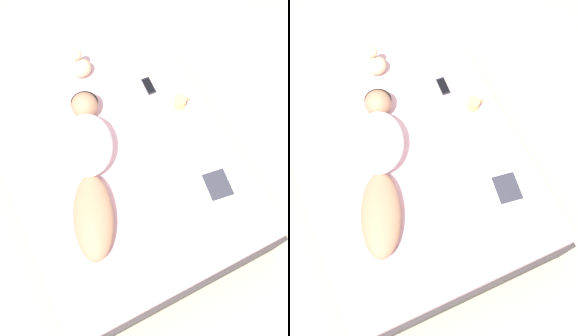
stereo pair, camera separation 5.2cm
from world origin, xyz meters
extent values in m
plane|color=#B7A88E|center=(0.00, 0.00, 0.00)|extent=(12.00, 12.00, 0.00)
cube|color=#383333|center=(0.00, 0.00, 0.19)|extent=(1.64, 2.09, 0.39)
cube|color=beige|center=(0.00, 0.00, 0.47)|extent=(1.58, 2.03, 0.18)
ellipsoid|color=#A37556|center=(-0.34, -0.35, 0.63)|extent=(0.45, 0.65, 0.14)
ellipsoid|color=white|center=(-0.17, 0.13, 0.68)|extent=(0.50, 0.57, 0.23)
ellipsoid|color=black|center=(-0.05, 0.46, 0.67)|extent=(0.25, 0.24, 0.11)
sphere|color=#A37556|center=(-0.06, 0.44, 0.66)|extent=(0.20, 0.20, 0.20)
cube|color=silver|center=(0.28, -0.48, 0.57)|extent=(0.29, 0.33, 0.01)
cube|color=silver|center=(0.53, -0.51, 0.57)|extent=(0.29, 0.33, 0.01)
cube|color=#2D2D38|center=(0.53, -0.51, 0.57)|extent=(0.19, 0.23, 0.00)
cylinder|color=tan|center=(0.60, 0.17, 0.61)|extent=(0.09, 0.09, 0.09)
cylinder|color=black|center=(0.60, 0.17, 0.65)|extent=(0.08, 0.08, 0.01)
torus|color=tan|center=(0.65, 0.17, 0.61)|extent=(0.06, 0.01, 0.06)
cube|color=black|center=(0.47, 0.44, 0.57)|extent=(0.08, 0.16, 0.01)
cube|color=black|center=(0.47, 0.44, 0.57)|extent=(0.06, 0.13, 0.00)
ellipsoid|color=#D1B289|center=(0.06, 0.78, 0.63)|extent=(0.16, 0.15, 0.14)
sphere|color=#D1B289|center=(0.06, 0.84, 0.73)|extent=(0.09, 0.09, 0.09)
camera|label=1|loc=(-0.37, -1.13, 3.13)|focal=42.00mm
camera|label=2|loc=(-0.32, -1.16, 3.13)|focal=42.00mm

